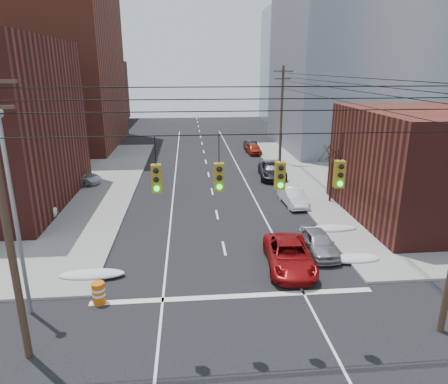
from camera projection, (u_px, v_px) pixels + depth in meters
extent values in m
cube|color=brown|center=(18.00, 34.00, 52.57)|extent=(24.00, 20.00, 30.00)
cube|color=#4A1B16|center=(67.00, 92.00, 79.80)|extent=(22.00, 18.00, 12.00)
cube|color=gray|center=(365.00, 54.00, 53.50)|extent=(22.00, 20.00, 25.00)
cube|color=gray|center=(318.00, 66.00, 78.83)|extent=(20.00, 18.00, 22.00)
cylinder|color=#473323|center=(7.00, 226.00, 14.00)|extent=(0.28, 0.28, 11.00)
cylinder|color=#473323|center=(281.00, 117.00, 44.93)|extent=(0.28, 0.28, 11.00)
cube|color=#473323|center=(283.00, 71.00, 43.46)|extent=(2.20, 0.12, 0.12)
cube|color=#473323|center=(283.00, 79.00, 43.70)|extent=(1.80, 0.12, 0.12)
cylinder|color=black|center=(248.00, 134.00, 13.81)|extent=(17.00, 0.04, 0.04)
cylinder|color=black|center=(155.00, 150.00, 13.68)|extent=(0.03, 0.03, 1.00)
cube|color=olive|center=(157.00, 178.00, 13.98)|extent=(0.35, 0.30, 1.00)
sphere|color=black|center=(156.00, 171.00, 13.72)|extent=(0.20, 0.20, 0.20)
sphere|color=black|center=(156.00, 180.00, 13.82)|extent=(0.20, 0.20, 0.20)
sphere|color=#0CE526|center=(157.00, 189.00, 13.92)|extent=(0.20, 0.20, 0.20)
cylinder|color=black|center=(219.00, 149.00, 13.87)|extent=(0.03, 0.03, 1.00)
cube|color=olive|center=(219.00, 177.00, 14.17)|extent=(0.35, 0.30, 1.00)
sphere|color=black|center=(219.00, 169.00, 13.91)|extent=(0.20, 0.20, 0.20)
sphere|color=black|center=(219.00, 178.00, 14.01)|extent=(0.20, 0.20, 0.20)
sphere|color=#0CE526|center=(219.00, 187.00, 14.11)|extent=(0.20, 0.20, 0.20)
cylinder|color=black|center=(281.00, 148.00, 14.06)|extent=(0.03, 0.03, 1.00)
cube|color=olive|center=(280.00, 175.00, 14.36)|extent=(0.35, 0.30, 1.00)
sphere|color=black|center=(281.00, 168.00, 14.10)|extent=(0.20, 0.20, 0.20)
sphere|color=black|center=(281.00, 177.00, 14.20)|extent=(0.20, 0.20, 0.20)
sphere|color=#0CE526|center=(281.00, 185.00, 14.30)|extent=(0.20, 0.20, 0.20)
cylinder|color=black|center=(342.00, 147.00, 14.25)|extent=(0.03, 0.03, 1.00)
cube|color=olive|center=(339.00, 174.00, 14.55)|extent=(0.35, 0.30, 1.00)
sphere|color=black|center=(342.00, 167.00, 14.30)|extent=(0.20, 0.20, 0.20)
sphere|color=black|center=(341.00, 175.00, 14.39)|extent=(0.20, 0.20, 0.20)
sphere|color=#0CE526|center=(340.00, 184.00, 14.49)|extent=(0.20, 0.20, 0.20)
cylinder|color=gray|center=(16.00, 222.00, 17.06)|extent=(0.18, 0.18, 9.00)
cylinder|color=black|center=(331.00, 182.00, 32.84)|extent=(0.20, 0.20, 3.50)
cylinder|color=black|center=(338.00, 154.00, 32.30)|extent=(0.27, 0.82, 1.19)
cylinder|color=black|center=(334.00, 152.00, 32.69)|extent=(1.17, 0.54, 1.38)
cylinder|color=black|center=(325.00, 152.00, 32.78)|extent=(1.44, 1.00, 1.48)
cylinder|color=black|center=(328.00, 155.00, 32.17)|extent=(0.17, 0.84, 1.19)
cylinder|color=black|center=(330.00, 155.00, 31.69)|extent=(0.82, 0.99, 1.40)
cylinder|color=black|center=(338.00, 156.00, 31.31)|extent=(1.74, 0.21, 1.43)
cylinder|color=black|center=(338.00, 155.00, 31.96)|extent=(0.48, 0.73, 1.20)
ellipsoid|color=silver|center=(92.00, 274.00, 21.38)|extent=(3.50, 1.08, 0.42)
ellipsoid|color=silver|center=(355.00, 259.00, 23.14)|extent=(3.00, 1.08, 0.42)
ellipsoid|color=silver|center=(328.00, 229.00, 27.41)|extent=(4.00, 1.08, 0.42)
imported|color=maroon|center=(289.00, 255.00, 22.36)|extent=(2.89, 5.55, 1.49)
imported|color=#A09FA3|center=(318.00, 242.00, 24.10)|extent=(1.78, 4.17, 1.41)
imported|color=white|center=(293.00, 196.00, 32.64)|extent=(1.76, 4.41, 1.43)
imported|color=black|center=(272.00, 171.00, 40.57)|extent=(3.08, 5.76, 1.54)
imported|color=#A2A2A7|center=(272.00, 171.00, 40.56)|extent=(2.51, 5.07, 1.42)
imported|color=#98240D|center=(253.00, 149.00, 51.91)|extent=(1.92, 4.11, 1.36)
imported|color=black|center=(251.00, 146.00, 53.66)|extent=(1.73, 4.18, 1.35)
imported|color=silver|center=(21.00, 209.00, 29.17)|extent=(5.05, 2.63, 1.58)
imported|color=#BCBCC1|center=(76.00, 178.00, 37.72)|extent=(4.80, 2.44, 1.30)
cylinder|color=#D95C0B|center=(99.00, 293.00, 18.98)|extent=(0.76, 0.76, 1.09)
cylinder|color=white|center=(98.00, 289.00, 18.92)|extent=(0.78, 0.78, 0.13)
cylinder|color=white|center=(99.00, 294.00, 19.00)|extent=(0.78, 0.78, 0.13)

